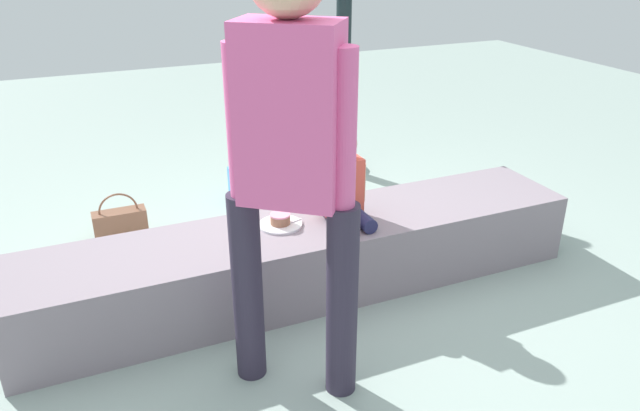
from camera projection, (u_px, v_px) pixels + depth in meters
The scene contains 12 objects.
ground_plane at pixel (309, 288), 3.21m from camera, with size 12.00×12.00×0.00m, color #93A79E.
concrete_ledge at pixel (308, 257), 3.14m from camera, with size 2.90×0.55×0.38m, color gray.
child_seated at pixel (342, 180), 3.03m from camera, with size 0.28×0.32×0.48m.
adult_standing at pixel (291, 145), 2.13m from camera, with size 0.43×0.39×1.74m.
cake_plate at pixel (280, 222), 3.03m from camera, with size 0.22×0.22×0.07m.
gift_bag at pixel (244, 185), 4.16m from camera, with size 0.19×0.13×0.30m.
railing_post at pixel (343, 105), 4.58m from camera, with size 0.36×0.36×1.34m.
water_bottle_near_gift at pixel (321, 229), 3.66m from camera, with size 0.06×0.06×0.19m.
party_cup_red at pixel (335, 179), 4.46m from camera, with size 0.09×0.09×0.12m, color red.
cake_box_white at pixel (155, 262), 3.35m from camera, with size 0.31×0.27×0.11m, color white.
handbag_black_leather at pixel (335, 193), 4.10m from camera, with size 0.28×0.11×0.30m.
handbag_brown_canvas at pixel (120, 223), 3.69m from camera, with size 0.32×0.11×0.30m.
Camera 1 is at (-1.03, -2.54, 1.74)m, focal length 33.92 mm.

